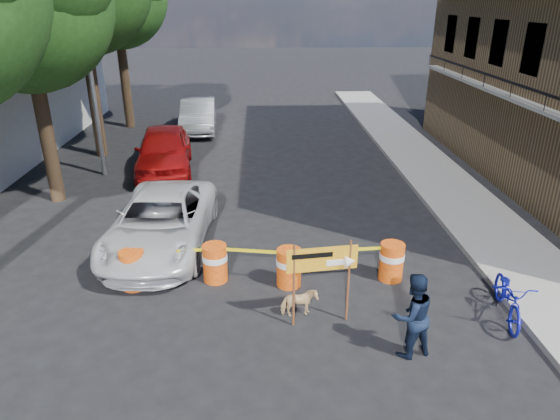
{
  "coord_description": "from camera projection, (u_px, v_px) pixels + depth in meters",
  "views": [
    {
      "loc": [
        -0.2,
        -8.38,
        6.08
      ],
      "look_at": [
        0.26,
        2.8,
        1.3
      ],
      "focal_mm": 32.0,
      "sensor_mm": 36.0,
      "label": 1
    }
  ],
  "objects": [
    {
      "name": "ground",
      "position": [
        273.0,
        323.0,
        10.09
      ],
      "size": [
        120.0,
        120.0,
        0.0
      ],
      "primitive_type": "plane",
      "color": "black",
      "rests_on": "ground"
    },
    {
      "name": "barrel_mid_left",
      "position": [
        215.0,
        262.0,
        11.47
      ],
      "size": [
        0.58,
        0.58,
        0.9
      ],
      "color": "red",
      "rests_on": "ground"
    },
    {
      "name": "bicycle",
      "position": [
        513.0,
        277.0,
        9.94
      ],
      "size": [
        0.85,
        1.1,
        1.88
      ],
      "primitive_type": "imported",
      "rotation": [
        0.0,
        0.0,
        -0.21
      ],
      "color": "#161BB7",
      "rests_on": "ground"
    },
    {
      "name": "barrel_far_left",
      "position": [
        133.0,
        269.0,
        11.19
      ],
      "size": [
        0.58,
        0.58,
        0.9
      ],
      "color": "red",
      "rests_on": "ground"
    },
    {
      "name": "detour_sign",
      "position": [
        331.0,
        265.0,
        9.64
      ],
      "size": [
        1.4,
        0.3,
        1.81
      ],
      "rotation": [
        0.0,
        0.0,
        0.13
      ],
      "color": "#592D19",
      "rests_on": "ground"
    },
    {
      "name": "barrel_mid_right",
      "position": [
        289.0,
        267.0,
        11.28
      ],
      "size": [
        0.58,
        0.58,
        0.9
      ],
      "color": "red",
      "rests_on": "ground"
    },
    {
      "name": "streetlamp",
      "position": [
        89.0,
        52.0,
        16.88
      ],
      "size": [
        1.25,
        0.18,
        8.0
      ],
      "color": "gray",
      "rests_on": "ground"
    },
    {
      "name": "sedan_silver",
      "position": [
        198.0,
        115.0,
        24.41
      ],
      "size": [
        1.91,
        4.73,
        1.53
      ],
      "primitive_type": "imported",
      "rotation": [
        0.0,
        0.0,
        0.07
      ],
      "color": "#AEB2B6",
      "rests_on": "ground"
    },
    {
      "name": "dog",
      "position": [
        299.0,
        303.0,
        10.22
      ],
      "size": [
        0.78,
        0.45,
        0.62
      ],
      "primitive_type": "imported",
      "rotation": [
        0.0,
        0.0,
        1.73
      ],
      "color": "#E1BC81",
      "rests_on": "ground"
    },
    {
      "name": "barrel_far_right",
      "position": [
        391.0,
        261.0,
        11.53
      ],
      "size": [
        0.58,
        0.58,
        0.9
      ],
      "color": "red",
      "rests_on": "ground"
    },
    {
      "name": "pedestrian",
      "position": [
        412.0,
        316.0,
        8.93
      ],
      "size": [
        0.96,
        0.84,
        1.67
      ],
      "primitive_type": "imported",
      "rotation": [
        0.0,
        0.0,
        3.44
      ],
      "color": "black",
      "rests_on": "ground"
    },
    {
      "name": "suv_white",
      "position": [
        161.0,
        222.0,
        12.92
      ],
      "size": [
        2.63,
        5.28,
        1.44
      ],
      "primitive_type": "imported",
      "rotation": [
        0.0,
        0.0,
        -0.05
      ],
      "color": "silver",
      "rests_on": "ground"
    },
    {
      "name": "sedan_red",
      "position": [
        164.0,
        150.0,
        18.6
      ],
      "size": [
        2.54,
        5.09,
        1.67
      ],
      "primitive_type": "imported",
      "rotation": [
        0.0,
        0.0,
        0.12
      ],
      "color": "maroon",
      "rests_on": "ground"
    },
    {
      "name": "tree_mid_a",
      "position": [
        24.0,
        0.0,
        13.91
      ],
      "size": [
        5.25,
        5.0,
        8.68
      ],
      "color": "#332316",
      "rests_on": "ground"
    },
    {
      "name": "sidewalk_east",
      "position": [
        463.0,
        203.0,
        15.81
      ],
      "size": [
        2.4,
        40.0,
        0.15
      ],
      "primitive_type": "cube",
      "color": "gray",
      "rests_on": "ground"
    }
  ]
}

